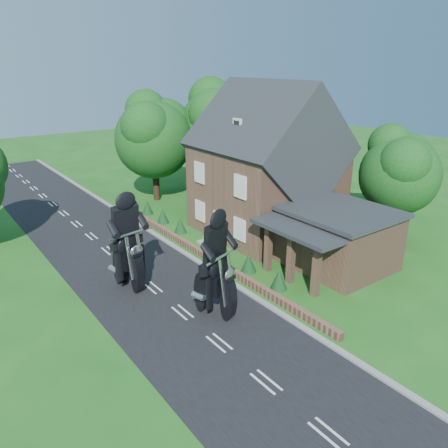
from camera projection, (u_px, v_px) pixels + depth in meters
ground at (182, 312)px, 20.81m from camera, size 120.00×120.00×0.00m
road at (182, 312)px, 20.80m from camera, size 7.00×80.00×0.02m
kerb at (242, 289)px, 22.81m from camera, size 0.30×80.00×0.12m
garden_wall at (200, 252)px, 26.90m from camera, size 0.30×22.00×0.40m
house at (267, 170)px, 29.65m from camera, size 9.54×8.64×10.24m
annex at (336, 237)px, 25.07m from camera, size 7.05×5.94×3.44m
tree_annex_side at (402, 167)px, 28.76m from camera, size 5.64×5.20×7.48m
tree_house_right at (303, 143)px, 34.75m from camera, size 6.51×6.00×8.40m
tree_behind_house at (223, 122)px, 38.70m from camera, size 7.81×7.20×10.08m
tree_behind_left at (157, 132)px, 36.27m from camera, size 6.94×6.40×9.16m
shrub_a at (279, 279)px, 22.80m from camera, size 0.90×0.90×1.10m
shrub_b at (249, 263)px, 24.69m from camera, size 0.90×0.90×1.10m
shrub_c at (223, 248)px, 26.58m from camera, size 0.90×0.90×1.10m
shrub_d at (180, 225)px, 30.36m from camera, size 0.90×0.90×1.10m
shrub_e at (163, 216)px, 32.24m from camera, size 0.90×0.90×1.10m
shrub_f at (147, 207)px, 34.13m from camera, size 0.90×0.90×1.10m
motorcycle_lead at (216, 300)px, 20.37m from camera, size 0.94×1.75×1.58m
motorcycle_follow at (130, 274)px, 22.84m from camera, size 0.72×1.75×1.59m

